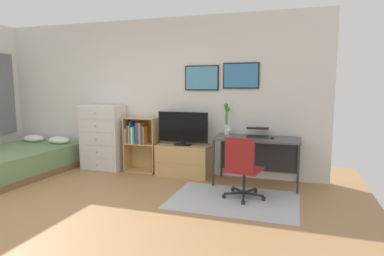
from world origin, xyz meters
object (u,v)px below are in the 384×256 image
(desk, at_px, (257,145))
(computer_mouse, at_px, (272,137))
(wine_glass, at_px, (229,129))
(dresser, at_px, (103,137))
(television, at_px, (183,129))
(tv_stand, at_px, (183,160))
(laptop, at_px, (257,133))
(office_chair, at_px, (242,167))
(bookshelf, at_px, (140,139))
(bed, at_px, (15,161))
(bamboo_vase, at_px, (227,120))

(desk, bearing_deg, computer_mouse, -20.79)
(wine_glass, bearing_deg, dresser, 175.62)
(television, bearing_deg, wine_glass, -12.02)
(dresser, relative_size, television, 1.35)
(tv_stand, bearing_deg, dresser, -179.45)
(dresser, distance_m, laptop, 2.81)
(office_chair, bearing_deg, bookshelf, 165.98)
(bed, distance_m, office_chair, 3.99)
(bookshelf, bearing_deg, wine_glass, -8.35)
(bed, bearing_deg, wine_glass, 11.53)
(computer_mouse, bearing_deg, laptop, 151.16)
(bookshelf, xyz_separation_m, wine_glass, (1.67, -0.25, 0.29))
(tv_stand, relative_size, office_chair, 1.04)
(bookshelf, relative_size, television, 1.11)
(computer_mouse, bearing_deg, desk, 159.21)
(tv_stand, relative_size, bamboo_vase, 1.74)
(dresser, xyz_separation_m, bamboo_vase, (2.29, 0.11, 0.39))
(desk, height_order, office_chair, office_chair)
(bed, bearing_deg, bookshelf, 25.26)
(office_chair, distance_m, wine_glass, 0.85)
(wine_glass, bearing_deg, bed, -170.68)
(bed, bearing_deg, laptop, 13.42)
(tv_stand, bearing_deg, desk, -1.58)
(tv_stand, height_order, bamboo_vase, bamboo_vase)
(desk, xyz_separation_m, computer_mouse, (0.23, -0.09, 0.15))
(television, relative_size, bamboo_vase, 1.70)
(bed, xyz_separation_m, television, (2.83, 0.77, 0.59))
(bed, height_order, dresser, dresser)
(television, relative_size, office_chair, 1.02)
(bookshelf, distance_m, office_chair, 2.20)
(office_chair, relative_size, laptop, 2.10)
(computer_mouse, xyz_separation_m, wine_glass, (-0.66, -0.08, 0.12))
(bookshelf, distance_m, laptop, 2.10)
(bed, relative_size, office_chair, 2.38)
(office_chair, height_order, computer_mouse, office_chair)
(bed, relative_size, tv_stand, 2.30)
(laptop, height_order, bamboo_vase, bamboo_vase)
(bed, bearing_deg, bamboo_vase, 16.23)
(dresser, bearing_deg, bed, -148.47)
(tv_stand, relative_size, computer_mouse, 8.58)
(bookshelf, bearing_deg, tv_stand, -3.22)
(dresser, bearing_deg, laptop, 0.51)
(bookshelf, height_order, television, television)
(laptop, bearing_deg, wine_glass, -160.09)
(desk, xyz_separation_m, laptop, (-0.01, 0.04, 0.19))
(bookshelf, bearing_deg, television, -4.73)
(television, distance_m, office_chair, 1.47)
(dresser, bearing_deg, office_chair, -17.53)
(television, height_order, office_chair, television)
(tv_stand, relative_size, laptop, 2.17)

